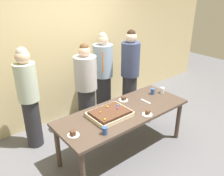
# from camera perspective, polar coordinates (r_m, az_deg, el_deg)

# --- Properties ---
(ground_plane) EXTENTS (12.00, 12.00, 0.00)m
(ground_plane) POSITION_cam_1_polar(r_m,az_deg,el_deg) (3.95, 2.62, -14.80)
(ground_plane) COLOR #5B5B60
(interior_back_panel) EXTENTS (8.00, 0.12, 3.00)m
(interior_back_panel) POSITION_cam_1_polar(r_m,az_deg,el_deg) (4.50, -10.92, 11.12)
(interior_back_panel) COLOR #CCB784
(interior_back_panel) RESTS_ON ground_plane
(party_table) EXTENTS (2.08, 0.81, 0.73)m
(party_table) POSITION_cam_1_polar(r_m,az_deg,el_deg) (3.58, 2.82, -6.65)
(party_table) COLOR #47382D
(party_table) RESTS_ON ground_plane
(sheet_cake) EXTENTS (0.58, 0.45, 0.11)m
(sheet_cake) POSITION_cam_1_polar(r_m,az_deg,el_deg) (3.38, -0.54, -6.23)
(sheet_cake) COLOR beige
(sheet_cake) RESTS_ON party_table
(plated_slice_near_left) EXTENTS (0.15, 0.15, 0.07)m
(plated_slice_near_left) POSITION_cam_1_polar(r_m,az_deg,el_deg) (3.46, 8.56, -6.16)
(plated_slice_near_left) COLOR white
(plated_slice_near_left) RESTS_ON party_table
(plated_slice_near_right) EXTENTS (0.15, 0.15, 0.06)m
(plated_slice_near_right) POSITION_cam_1_polar(r_m,az_deg,el_deg) (3.83, 2.82, -2.76)
(plated_slice_near_right) COLOR white
(plated_slice_near_right) RESTS_ON party_table
(plated_slice_far_left) EXTENTS (0.15, 0.15, 0.07)m
(plated_slice_far_left) POSITION_cam_1_polar(r_m,az_deg,el_deg) (3.03, -9.41, -10.96)
(plated_slice_far_left) COLOR white
(plated_slice_far_left) RESTS_ON party_table
(drink_cup_nearest) EXTENTS (0.07, 0.07, 0.10)m
(drink_cup_nearest) POSITION_cam_1_polar(r_m,az_deg,el_deg) (4.09, 9.82, -0.80)
(drink_cup_nearest) COLOR #2D5199
(drink_cup_nearest) RESTS_ON party_table
(drink_cup_middle) EXTENTS (0.07, 0.07, 0.10)m
(drink_cup_middle) POSITION_cam_1_polar(r_m,az_deg,el_deg) (4.16, 12.09, -0.55)
(drink_cup_middle) COLOR white
(drink_cup_middle) RESTS_ON party_table
(drink_cup_far_end) EXTENTS (0.07, 0.07, 0.10)m
(drink_cup_far_end) POSITION_cam_1_polar(r_m,az_deg,el_deg) (3.00, -1.76, -10.29)
(drink_cup_far_end) COLOR #2D5199
(drink_cup_far_end) RESTS_ON party_table
(cake_server_utensil) EXTENTS (0.03, 0.20, 0.01)m
(cake_server_utensil) POSITION_cam_1_polar(r_m,az_deg,el_deg) (3.83, 8.16, -3.21)
(cake_server_utensil) COLOR silver
(cake_server_utensil) RESTS_ON party_table
(person_serving_front) EXTENTS (0.38, 0.38, 1.62)m
(person_serving_front) POSITION_cam_1_polar(r_m,az_deg,el_deg) (4.04, -6.27, -0.22)
(person_serving_front) COLOR #28282D
(person_serving_front) RESTS_ON ground_plane
(person_green_shirt_behind) EXTENTS (0.35, 0.35, 1.73)m
(person_green_shirt_behind) POSITION_cam_1_polar(r_m,az_deg,el_deg) (4.50, 4.38, 3.46)
(person_green_shirt_behind) COLOR #28282D
(person_green_shirt_behind) RESTS_ON ground_plane
(person_striped_tie_right) EXTENTS (0.37, 0.37, 1.67)m
(person_striped_tie_right) POSITION_cam_1_polar(r_m,az_deg,el_deg) (4.57, -2.14, 3.28)
(person_striped_tie_right) COLOR #28282D
(person_striped_tie_right) RESTS_ON ground_plane
(person_far_right_suit) EXTENTS (0.32, 0.32, 1.66)m
(person_far_right_suit) POSITION_cam_1_polar(r_m,az_deg,el_deg) (3.83, -19.51, -2.13)
(person_far_right_suit) COLOR #28282D
(person_far_right_suit) RESTS_ON ground_plane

